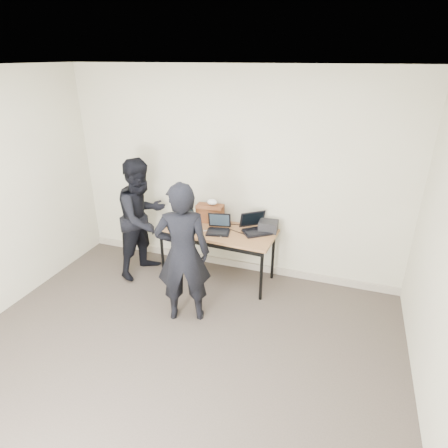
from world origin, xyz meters
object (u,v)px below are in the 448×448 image
at_px(laptop_beige, 183,222).
at_px(leather_satchel, 210,213).
at_px(person_observer, 143,218).
at_px(laptop_right, 255,227).
at_px(laptop_center, 219,228).
at_px(desk, 217,234).
at_px(person_typist, 183,254).
at_px(equipment_box, 268,226).

bearing_deg(laptop_beige, leather_satchel, 44.37).
bearing_deg(person_observer, laptop_right, -63.94).
xyz_separation_m(laptop_center, leather_satchel, (-0.21, 0.26, 0.08)).
relative_size(desk, person_typist, 0.94).
xyz_separation_m(laptop_right, person_typist, (-0.54, -1.01, 0.04)).
bearing_deg(equipment_box, laptop_beige, -170.76).
height_order(desk, laptop_beige, laptop_beige).
bearing_deg(laptop_center, leather_satchel, 118.20).
xyz_separation_m(laptop_beige, person_typist, (0.42, -0.90, 0.05)).
bearing_deg(person_observer, laptop_beige, -57.69).
bearing_deg(person_observer, person_typist, -112.89).
distance_m(laptop_beige, leather_satchel, 0.39).
relative_size(laptop_beige, person_observer, 0.21).
relative_size(equipment_box, person_observer, 0.15).
bearing_deg(equipment_box, laptop_center, -159.61).
bearing_deg(leather_satchel, laptop_beige, -149.55).
distance_m(desk, laptop_right, 0.50).
xyz_separation_m(laptop_right, equipment_box, (0.16, 0.07, 0.01)).
height_order(desk, equipment_box, equipment_box).
height_order(equipment_box, person_observer, person_observer).
xyz_separation_m(leather_satchel, person_observer, (-0.82, -0.37, -0.04)).
bearing_deg(equipment_box, desk, -163.08).
bearing_deg(person_typist, laptop_right, -139.06).
bearing_deg(equipment_box, person_typist, -122.99).
bearing_deg(laptop_right, laptop_center, 161.93).
height_order(laptop_right, person_typist, person_typist).
xyz_separation_m(person_typist, person_observer, (-0.93, 0.75, -0.01)).
height_order(desk, laptop_right, laptop_right).
xyz_separation_m(laptop_right, person_observer, (-1.47, -0.26, 0.03)).
relative_size(leather_satchel, person_observer, 0.23).
bearing_deg(person_typist, laptop_center, -117.67).
distance_m(person_typist, person_observer, 1.19).
bearing_deg(laptop_right, person_observer, 152.85).
height_order(desk, person_observer, person_observer).
relative_size(laptop_beige, laptop_right, 0.73).
relative_size(desk, equipment_box, 6.52).
height_order(laptop_center, person_typist, person_typist).
xyz_separation_m(desk, person_typist, (-0.07, -0.89, 0.16)).
relative_size(laptop_right, person_observer, 0.28).
bearing_deg(laptop_beige, laptop_center, 5.01).
distance_m(laptop_right, leather_satchel, 0.66).
relative_size(laptop_center, laptop_right, 0.74).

